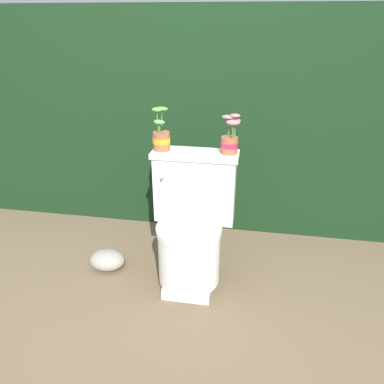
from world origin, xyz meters
TOP-DOWN VIEW (x-y plane):
  - ground_plane at (0.00, 0.00)m, footprint 12.00×12.00m
  - hedge_backdrop at (0.00, 1.10)m, footprint 3.93×0.75m
  - toilet at (0.08, 0.07)m, footprint 0.50×0.48m
  - potted_plant_left at (-0.11, 0.19)m, footprint 0.10×0.12m
  - potted_plant_midleft at (0.28, 0.20)m, footprint 0.11×0.10m
  - garden_stone at (-0.47, 0.08)m, footprint 0.23×0.18m

SIDE VIEW (x-z plane):
  - ground_plane at x=0.00m, z-range 0.00..0.00m
  - garden_stone at x=-0.47m, z-range 0.00..0.13m
  - toilet at x=0.08m, z-range -0.04..0.76m
  - hedge_backdrop at x=0.00m, z-range 0.00..1.58m
  - potted_plant_midleft at x=0.28m, z-range 0.77..0.99m
  - potted_plant_left at x=-0.11m, z-range 0.76..1.00m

